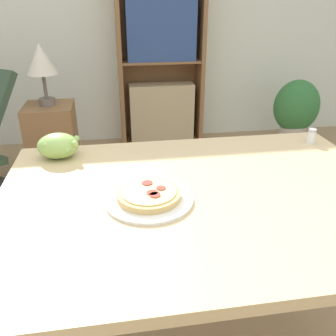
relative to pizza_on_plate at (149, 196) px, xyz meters
name	(u,v)px	position (x,y,z in m)	size (l,w,h in m)	color
dining_table	(201,217)	(0.17, 0.02, -0.11)	(1.28, 0.92, 0.76)	#D1B27F
pizza_on_plate	(149,196)	(0.00, 0.00, 0.00)	(0.27, 0.27, 0.04)	white
grape_bunch	(58,146)	(-0.30, 0.37, 0.03)	(0.16, 0.12, 0.10)	#93BC5B
salt_shaker	(311,136)	(0.72, 0.36, 0.02)	(0.03, 0.03, 0.06)	white
bookshelf	(161,69)	(0.37, 2.39, -0.06)	(0.78, 0.28, 1.56)	brown
side_table	(54,146)	(-0.55, 1.64, -0.46)	(0.34, 0.34, 0.62)	brown
table_lamp	(41,62)	(-0.55, 1.64, 0.14)	(0.21, 0.21, 0.42)	#665B51
potted_plant_floor	(296,111)	(1.57, 2.03, -0.42)	(0.42, 0.36, 0.65)	#BCB2A3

